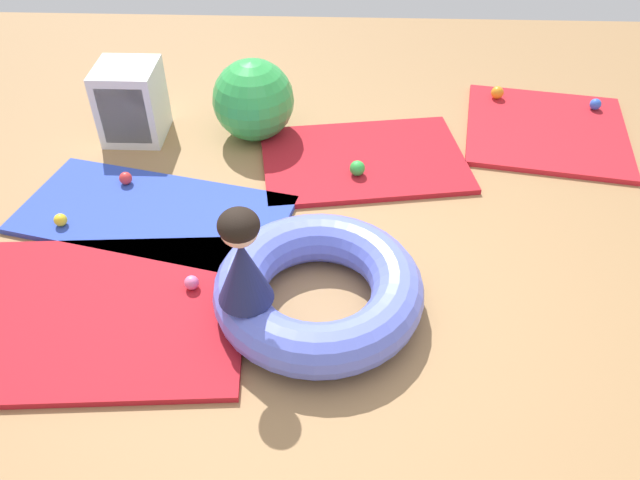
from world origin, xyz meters
name	(u,v)px	position (x,y,z in m)	size (l,w,h in m)	color
ground_plane	(339,292)	(0.00, 0.00, 0.00)	(8.00, 8.00, 0.00)	#9E7549
gym_mat_center_rear	(363,160)	(0.15, 1.32, 0.02)	(1.44, 0.98, 0.04)	#B21923
gym_mat_front	(87,313)	(-1.38, -0.24, 0.02)	(1.72, 1.18, 0.04)	#B21923
gym_mat_near_right	(154,214)	(-1.22, 0.63, 0.02)	(1.72, 0.83, 0.04)	#2D47B7
gym_mat_far_left	(546,130)	(1.57, 1.78, 0.02)	(1.20, 1.19, 0.04)	red
inflatable_cushion	(319,289)	(-0.11, -0.12, 0.14)	(1.14, 1.14, 0.28)	#6070E5
child_in_navy	(242,258)	(-0.47, -0.33, 0.55)	(0.32, 0.32, 0.55)	navy
play_ball_green	(357,168)	(0.11, 1.10, 0.09)	(0.11, 0.11, 0.11)	green
play_ball_blue	(595,104)	(2.02, 2.08, 0.08)	(0.09, 0.09, 0.09)	blue
play_ball_red	(126,178)	(-1.47, 0.94, 0.08)	(0.09, 0.09, 0.09)	red
play_ball_orange	(497,93)	(1.26, 2.24, 0.09)	(0.10, 0.10, 0.10)	orange
play_ball_pink	(192,283)	(-0.83, -0.04, 0.08)	(0.08, 0.08, 0.08)	pink
play_ball_yellow	(60,220)	(-1.76, 0.48, 0.08)	(0.08, 0.08, 0.08)	yellow
exercise_ball_large	(253,100)	(-0.67, 1.65, 0.30)	(0.60, 0.60, 0.60)	green
storage_cube	(131,104)	(-1.57, 1.60, 0.28)	(0.44, 0.44, 0.56)	silver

